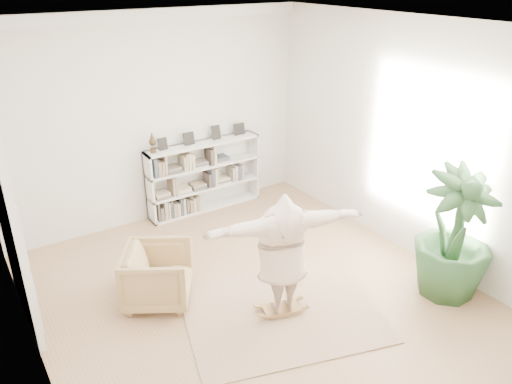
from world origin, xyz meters
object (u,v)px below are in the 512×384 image
(rocker_board, at_px, (281,309))
(person, at_px, (282,251))
(bookshelf, at_px, (204,177))
(houseplant, at_px, (454,235))
(armchair, at_px, (158,275))

(rocker_board, bearing_deg, person, -163.67)
(person, bearing_deg, bookshelf, -84.63)
(bookshelf, height_order, houseplant, houseplant)
(armchair, relative_size, rocker_board, 1.64)
(houseplant, bearing_deg, rocker_board, 158.27)
(rocker_board, bearing_deg, houseplant, -5.41)
(armchair, relative_size, person, 0.43)
(armchair, bearing_deg, bookshelf, -9.02)
(rocker_board, bearing_deg, bookshelf, 95.37)
(rocker_board, relative_size, houseplant, 0.29)
(rocker_board, height_order, person, person)
(bookshelf, bearing_deg, armchair, -130.37)
(bookshelf, height_order, person, person)
(bookshelf, xyz_separation_m, person, (-0.65, -3.35, 0.32))
(bookshelf, distance_m, rocker_board, 3.46)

